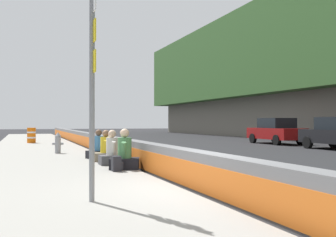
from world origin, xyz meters
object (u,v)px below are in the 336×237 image
at_px(route_sign_post, 92,75).
at_px(seated_person_rear, 106,151).
at_px(seated_person_middle, 112,154).
at_px(construction_barrel, 31,135).
at_px(fire_hydrant, 58,143).
at_px(seated_person_far, 99,149).
at_px(seated_person_foreground, 125,156).
at_px(parked_car_fourth, 276,131).
at_px(backpack, 117,164).

xyz_separation_m(route_sign_post, seated_person_rear, (6.87, -1.54, -1.77)).
distance_m(seated_person_middle, construction_barrel, 14.73).
distance_m(fire_hydrant, construction_barrel, 9.37).
xyz_separation_m(seated_person_middle, construction_barrel, (14.58, 2.09, 0.15)).
distance_m(seated_person_middle, seated_person_far, 2.22).
height_order(fire_hydrant, construction_barrel, construction_barrel).
xyz_separation_m(fire_hydrant, seated_person_far, (-3.04, -1.18, -0.12)).
relative_size(seated_person_rear, seated_person_far, 1.00).
bearing_deg(seated_person_foreground, seated_person_middle, 3.91).
relative_size(fire_hydrant, construction_barrel, 0.93).
distance_m(fire_hydrant, seated_person_middle, 5.40).
bearing_deg(route_sign_post, parked_car_fourth, -41.85).
distance_m(route_sign_post, seated_person_middle, 6.16).
relative_size(backpack, parked_car_fourth, 0.09).
xyz_separation_m(seated_person_foreground, construction_barrel, (15.86, 2.18, 0.13)).
height_order(seated_person_rear, seated_person_far, seated_person_rear).
bearing_deg(backpack, seated_person_rear, -5.21).
bearing_deg(seated_person_rear, route_sign_post, 167.36).
relative_size(seated_person_middle, backpack, 2.67).
xyz_separation_m(seated_person_rear, construction_barrel, (13.41, 2.12, 0.15)).
distance_m(fire_hydrant, seated_person_rear, 4.27).
xyz_separation_m(route_sign_post, seated_person_middle, (5.70, -1.52, -1.76)).
bearing_deg(seated_person_foreground, route_sign_post, 160.09).
height_order(seated_person_middle, seated_person_rear, seated_person_middle).
bearing_deg(parked_car_fourth, route_sign_post, 138.15).
distance_m(seated_person_middle, seated_person_rear, 1.17).
height_order(route_sign_post, fire_hydrant, route_sign_post).
height_order(seated_person_foreground, seated_person_far, seated_person_foreground).
distance_m(fire_hydrant, backpack, 7.05).
bearing_deg(parked_car_fourth, fire_hydrant, 110.66).
bearing_deg(seated_person_foreground, backpack, 143.80).
distance_m(seated_person_far, parked_car_fourth, 15.67).
bearing_deg(parked_car_fourth, seated_person_far, 122.68).
relative_size(seated_person_middle, parked_car_fourth, 0.24).
relative_size(route_sign_post, backpack, 9.00).
relative_size(fire_hydrant, seated_person_far, 0.85).
bearing_deg(construction_barrel, seated_person_middle, -171.84).
bearing_deg(seated_person_foreground, fire_hydrant, 11.25).
bearing_deg(seated_person_far, backpack, 177.03).
xyz_separation_m(seated_person_rear, seated_person_far, (1.05, 0.06, -0.00)).
distance_m(seated_person_rear, parked_car_fourth, 16.21).
xyz_separation_m(route_sign_post, seated_person_far, (7.92, -1.48, -1.77)).
height_order(backpack, parked_car_fourth, parked_car_fourth).
bearing_deg(seated_person_rear, backpack, 174.79).
bearing_deg(route_sign_post, seated_person_far, -10.60).
xyz_separation_m(route_sign_post, parked_car_fourth, (16.38, -14.66, -1.37)).
height_order(seated_person_far, construction_barrel, seated_person_far).
relative_size(route_sign_post, construction_barrel, 3.79).
relative_size(route_sign_post, fire_hydrant, 4.09).
height_order(route_sign_post, seated_person_far, route_sign_post).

